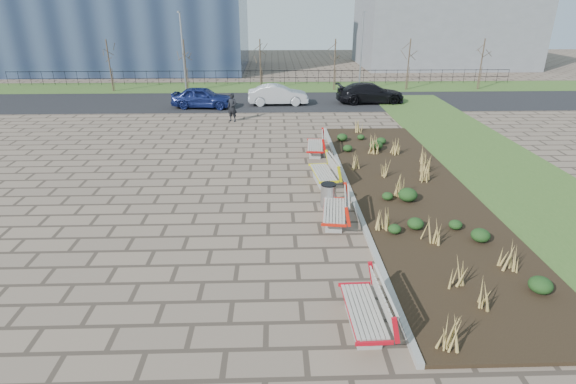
{
  "coord_description": "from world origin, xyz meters",
  "views": [
    {
      "loc": [
        1.08,
        -10.74,
        6.74
      ],
      "look_at": [
        1.5,
        3.0,
        0.9
      ],
      "focal_mm": 28.0,
      "sensor_mm": 36.0,
      "label": 1
    }
  ],
  "objects_px": {
    "bench_c": "(323,171)",
    "lamp_west": "(183,53)",
    "bench_b": "(334,209)",
    "bench_a": "(364,308)",
    "pedestrian": "(232,107)",
    "litter_bin": "(328,196)",
    "car_black": "(370,93)",
    "lamp_east": "(361,52)",
    "bench_d": "(315,144)",
    "car_blue": "(202,97)",
    "car_silver": "(278,95)"
  },
  "relations": [
    {
      "from": "bench_c",
      "to": "car_silver",
      "type": "height_order",
      "value": "car_silver"
    },
    {
      "from": "bench_a",
      "to": "litter_bin",
      "type": "distance_m",
      "value": 6.36
    },
    {
      "from": "bench_c",
      "to": "car_silver",
      "type": "distance_m",
      "value": 15.01
    },
    {
      "from": "car_silver",
      "to": "lamp_west",
      "type": "relative_size",
      "value": 0.7
    },
    {
      "from": "bench_d",
      "to": "litter_bin",
      "type": "relative_size",
      "value": 2.39
    },
    {
      "from": "car_black",
      "to": "lamp_west",
      "type": "bearing_deg",
      "value": 67.92
    },
    {
      "from": "car_silver",
      "to": "bench_d",
      "type": "bearing_deg",
      "value": -173.28
    },
    {
      "from": "car_blue",
      "to": "lamp_east",
      "type": "relative_size",
      "value": 0.69
    },
    {
      "from": "bench_d",
      "to": "lamp_east",
      "type": "height_order",
      "value": "lamp_east"
    },
    {
      "from": "car_silver",
      "to": "car_black",
      "type": "distance_m",
      "value": 6.61
    },
    {
      "from": "bench_b",
      "to": "lamp_west",
      "type": "distance_m",
      "value": 25.3
    },
    {
      "from": "lamp_west",
      "to": "lamp_east",
      "type": "distance_m",
      "value": 14.0
    },
    {
      "from": "bench_b",
      "to": "lamp_west",
      "type": "xyz_separation_m",
      "value": [
        -9.0,
        23.5,
        2.54
      ]
    },
    {
      "from": "bench_c",
      "to": "pedestrian",
      "type": "distance_m",
      "value": 11.18
    },
    {
      "from": "car_blue",
      "to": "bench_c",
      "type": "bearing_deg",
      "value": -148.11
    },
    {
      "from": "bench_c",
      "to": "lamp_east",
      "type": "bearing_deg",
      "value": 69.31
    },
    {
      "from": "bench_a",
      "to": "car_blue",
      "type": "bearing_deg",
      "value": 104.88
    },
    {
      "from": "bench_d",
      "to": "car_black",
      "type": "xyz_separation_m",
      "value": [
        4.96,
        11.62,
        0.22
      ]
    },
    {
      "from": "litter_bin",
      "to": "pedestrian",
      "type": "height_order",
      "value": "pedestrian"
    },
    {
      "from": "bench_a",
      "to": "car_silver",
      "type": "bearing_deg",
      "value": 92.21
    },
    {
      "from": "bench_c",
      "to": "bench_b",
      "type": "bearing_deg",
      "value": -96.62
    },
    {
      "from": "bench_a",
      "to": "car_blue",
      "type": "relative_size",
      "value": 0.51
    },
    {
      "from": "bench_b",
      "to": "car_black",
      "type": "bearing_deg",
      "value": 83.01
    },
    {
      "from": "bench_a",
      "to": "car_black",
      "type": "relative_size",
      "value": 0.43
    },
    {
      "from": "litter_bin",
      "to": "car_black",
      "type": "height_order",
      "value": "car_black"
    },
    {
      "from": "litter_bin",
      "to": "lamp_west",
      "type": "height_order",
      "value": "lamp_west"
    },
    {
      "from": "bench_a",
      "to": "bench_b",
      "type": "relative_size",
      "value": 1.0
    },
    {
      "from": "litter_bin",
      "to": "car_black",
      "type": "relative_size",
      "value": 0.18
    },
    {
      "from": "bench_a",
      "to": "bench_c",
      "type": "height_order",
      "value": "same"
    },
    {
      "from": "bench_a",
      "to": "pedestrian",
      "type": "bearing_deg",
      "value": 101.47
    },
    {
      "from": "bench_a",
      "to": "car_blue",
      "type": "xyz_separation_m",
      "value": [
        -6.82,
        22.79,
        0.22
      ]
    },
    {
      "from": "car_blue",
      "to": "lamp_west",
      "type": "relative_size",
      "value": 0.69
    },
    {
      "from": "bench_b",
      "to": "bench_c",
      "type": "distance_m",
      "value": 3.55
    },
    {
      "from": "bench_c",
      "to": "lamp_west",
      "type": "distance_m",
      "value": 22.03
    },
    {
      "from": "litter_bin",
      "to": "lamp_east",
      "type": "distance_m",
      "value": 23.03
    },
    {
      "from": "bench_b",
      "to": "bench_c",
      "type": "height_order",
      "value": "same"
    },
    {
      "from": "pedestrian",
      "to": "lamp_east",
      "type": "xyz_separation_m",
      "value": [
        9.46,
        9.71,
        2.19
      ]
    },
    {
      "from": "bench_c",
      "to": "car_blue",
      "type": "height_order",
      "value": "car_blue"
    },
    {
      "from": "pedestrian",
      "to": "car_blue",
      "type": "relative_size",
      "value": 0.41
    },
    {
      "from": "bench_c",
      "to": "lamp_east",
      "type": "height_order",
      "value": "lamp_east"
    },
    {
      "from": "bench_a",
      "to": "bench_b",
      "type": "xyz_separation_m",
      "value": [
        0.0,
        5.17,
        0.0
      ]
    },
    {
      "from": "bench_c",
      "to": "litter_bin",
      "type": "xyz_separation_m",
      "value": [
        -0.06,
        -2.37,
        -0.06
      ]
    },
    {
      "from": "bench_c",
      "to": "pedestrian",
      "type": "height_order",
      "value": "pedestrian"
    },
    {
      "from": "bench_c",
      "to": "bench_d",
      "type": "bearing_deg",
      "value": 83.38
    },
    {
      "from": "bench_a",
      "to": "car_silver",
      "type": "height_order",
      "value": "car_silver"
    },
    {
      "from": "car_black",
      "to": "car_silver",
      "type": "bearing_deg",
      "value": 89.8
    },
    {
      "from": "bench_a",
      "to": "pedestrian",
      "type": "height_order",
      "value": "pedestrian"
    },
    {
      "from": "pedestrian",
      "to": "car_black",
      "type": "distance_m",
      "value": 10.7
    },
    {
      "from": "bench_d",
      "to": "bench_a",
      "type": "bearing_deg",
      "value": -84.73
    },
    {
      "from": "litter_bin",
      "to": "pedestrian",
      "type": "relative_size",
      "value": 0.52
    }
  ]
}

